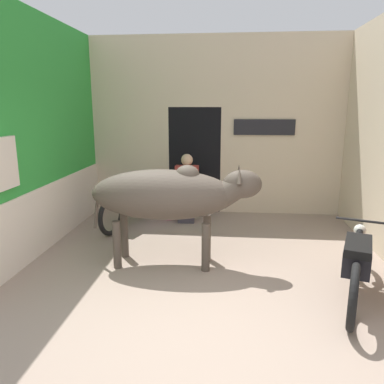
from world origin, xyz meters
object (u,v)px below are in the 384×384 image
(cow, at_px, (169,195))
(motorcycle_near, at_px, (357,260))
(shopkeeper_seated, at_px, (187,186))
(plastic_stool, at_px, (168,207))
(motorcycle_far, at_px, (132,201))

(cow, height_order, motorcycle_near, cow)
(cow, distance_m, motorcycle_near, 2.42)
(shopkeeper_seated, bearing_deg, plastic_stool, 164.75)
(motorcycle_far, distance_m, shopkeeper_seated, 1.06)
(shopkeeper_seated, bearing_deg, cow, -90.30)
(motorcycle_near, bearing_deg, shopkeeper_seated, 129.28)
(cow, height_order, motorcycle_far, cow)
(motorcycle_near, xyz_separation_m, plastic_stool, (-2.61, 2.84, -0.21))
(motorcycle_far, bearing_deg, motorcycle_near, -36.92)
(motorcycle_near, distance_m, shopkeeper_seated, 3.54)
(plastic_stool, bearing_deg, cow, -80.30)
(cow, bearing_deg, plastic_stool, 99.70)
(shopkeeper_seated, xyz_separation_m, plastic_stool, (-0.37, 0.10, -0.43))
(cow, height_order, shopkeeper_seated, cow)
(motorcycle_near, relative_size, plastic_stool, 4.32)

